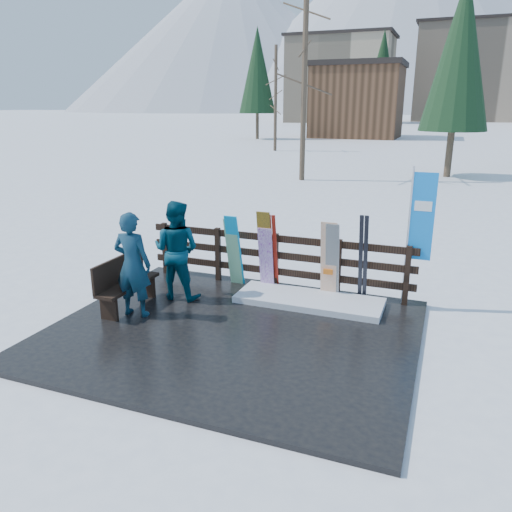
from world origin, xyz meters
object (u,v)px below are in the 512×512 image
at_px(snowboard_5, 329,261).
at_px(person_front, 133,265).
at_px(bench, 125,281).
at_px(rental_flag, 419,222).
at_px(snowboard_1, 233,252).
at_px(snowboard_3, 266,259).
at_px(snowboard_0, 235,251).
at_px(snowboard_4, 332,262).
at_px(snowboard_2, 265,251).
at_px(person_back, 176,250).

distance_m(snowboard_5, person_front, 3.65).
xyz_separation_m(bench, rental_flag, (4.97, 2.06, 1.09)).
bearing_deg(bench, snowboard_1, 51.75).
distance_m(snowboard_3, rental_flag, 3.00).
bearing_deg(snowboard_0, snowboard_4, -0.00).
distance_m(bench, snowboard_0, 2.31).
height_order(snowboard_1, snowboard_4, snowboard_4).
xyz_separation_m(snowboard_3, snowboard_4, (1.35, -0.00, 0.10)).
bearing_deg(snowboard_5, snowboard_0, 180.00).
bearing_deg(bench, snowboard_0, 51.17).
bearing_deg(snowboard_2, rental_flag, 5.40).
bearing_deg(snowboard_4, snowboard_1, 180.00).
bearing_deg(person_front, snowboard_3, -135.07).
height_order(bench, snowboard_3, snowboard_3).
distance_m(snowboard_2, snowboard_5, 1.30).
bearing_deg(bench, person_front, -32.14).
height_order(snowboard_0, snowboard_4, snowboard_0).
distance_m(snowboard_0, rental_flag, 3.64).
distance_m(snowboard_2, snowboard_3, 0.17).
bearing_deg(person_back, snowboard_1, -130.62).
bearing_deg(snowboard_3, snowboard_5, -0.00).
height_order(bench, snowboard_1, snowboard_1).
height_order(snowboard_3, snowboard_4, snowboard_4).
bearing_deg(snowboard_4, snowboard_3, 180.00).
bearing_deg(snowboard_0, snowboard_1, 180.00).
relative_size(bench, snowboard_5, 0.96).
relative_size(snowboard_5, rental_flag, 0.60).
bearing_deg(snowboard_1, rental_flag, 4.34).
height_order(snowboard_0, snowboard_2, snowboard_2).
xyz_separation_m(snowboard_5, person_back, (-2.75, -0.99, 0.19)).
bearing_deg(snowboard_5, snowboard_2, 180.00).
bearing_deg(snowboard_1, snowboard_0, 0.00).
bearing_deg(bench, snowboard_3, 40.06).
xyz_separation_m(bench, snowboard_4, (3.48, 1.79, 0.25)).
height_order(snowboard_4, person_front, person_front).
xyz_separation_m(bench, snowboard_0, (1.44, 1.79, 0.25)).
bearing_deg(snowboard_5, bench, -152.28).
bearing_deg(snowboard_1, snowboard_4, -0.00).
bearing_deg(rental_flag, snowboard_0, -175.62).
bearing_deg(snowboard_2, bench, -139.69).
distance_m(snowboard_1, snowboard_3, 0.72).
distance_m(snowboard_0, snowboard_3, 0.70).
relative_size(bench, snowboard_3, 1.12).
relative_size(snowboard_4, snowboard_5, 0.99).
bearing_deg(snowboard_4, bench, -152.77).
bearing_deg(snowboard_3, snowboard_4, -0.00).
xyz_separation_m(snowboard_1, person_front, (-1.04, -2.02, 0.22)).
distance_m(snowboard_1, snowboard_2, 0.71).
xyz_separation_m(snowboard_3, rental_flag, (2.84, 0.27, 0.94)).
relative_size(snowboard_0, person_front, 0.84).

